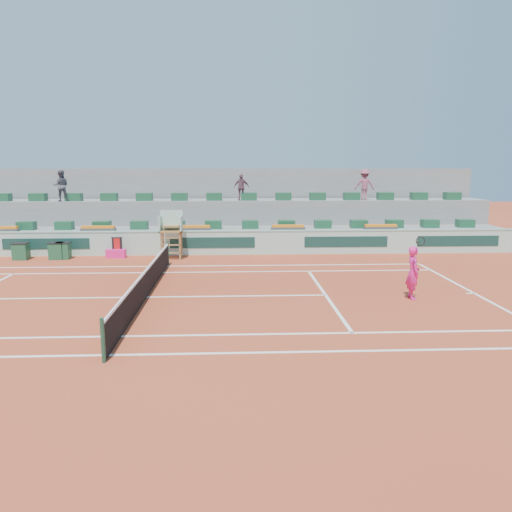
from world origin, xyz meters
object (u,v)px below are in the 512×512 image
object	(u,v)px
player_bag	(116,254)
drink_cooler_a	(63,251)
tennis_player	(413,272)
umpire_chair	(171,228)

from	to	relation	value
player_bag	drink_cooler_a	world-z (taller)	drink_cooler_a
player_bag	drink_cooler_a	size ratio (longest dim) A/B	1.14
drink_cooler_a	tennis_player	xyz separation A→B (m)	(14.74, -8.15, 0.51)
drink_cooler_a	player_bag	bearing A→B (deg)	5.11
player_bag	umpire_chair	distance (m)	3.17
player_bag	umpire_chair	xyz separation A→B (m)	(2.86, -0.30, 1.33)
umpire_chair	drink_cooler_a	xyz separation A→B (m)	(-5.39, 0.07, -1.12)
umpire_chair	tennis_player	world-z (taller)	umpire_chair
umpire_chair	tennis_player	distance (m)	12.36
umpire_chair	drink_cooler_a	world-z (taller)	umpire_chair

